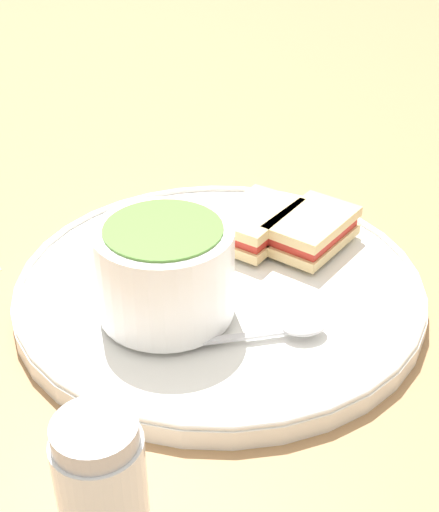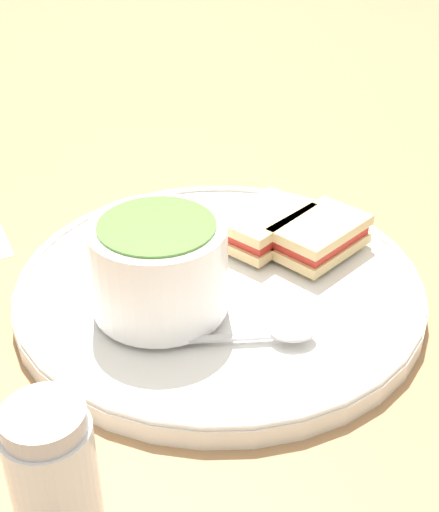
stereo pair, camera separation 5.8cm
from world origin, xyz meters
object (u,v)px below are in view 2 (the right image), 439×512
at_px(soup_bowl, 157,265).
at_px(sandwich_half_far, 265,225).
at_px(spoon, 283,333).
at_px(sandwich_half_near, 319,236).
at_px(salt_shaker, 54,475).

bearing_deg(soup_bowl, sandwich_half_far, 7.43).
distance_m(spoon, sandwich_half_near, 0.13).
xyz_separation_m(spoon, salt_shaker, (-0.20, -0.02, 0.02)).
relative_size(soup_bowl, salt_shaker, 1.12).
xyz_separation_m(sandwich_half_far, salt_shaker, (-0.29, -0.13, 0.01)).
relative_size(sandwich_half_near, sandwich_half_far, 0.98).
bearing_deg(spoon, salt_shaker, -137.18).
bearing_deg(sandwich_half_far, salt_shaker, -155.39).
height_order(spoon, sandwich_half_near, sandwich_half_near).
distance_m(spoon, salt_shaker, 0.20).
height_order(soup_bowl, salt_shaker, same).
bearing_deg(sandwich_half_far, soup_bowl, -172.57).
relative_size(sandwich_half_far, salt_shaker, 0.97).
height_order(soup_bowl, sandwich_half_near, soup_bowl).
bearing_deg(spoon, soup_bowl, 152.46).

